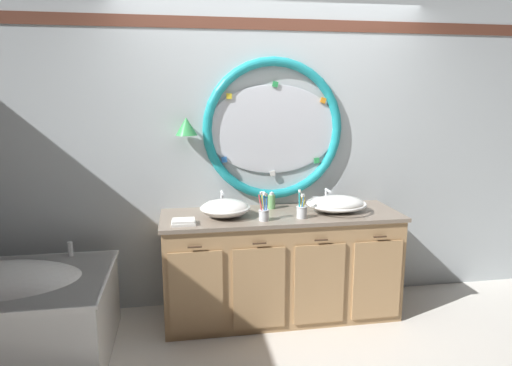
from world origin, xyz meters
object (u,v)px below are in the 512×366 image
(sink_basin_right, at_px, (336,204))
(toothbrush_holder_right, at_px, (302,211))
(soap_dispenser, at_px, (272,201))
(sink_basin_left, at_px, (225,208))
(folded_hand_towel, at_px, (184,222))
(toothbrush_holder_left, at_px, (264,213))

(sink_basin_right, relative_size, toothbrush_holder_right, 2.14)
(soap_dispenser, bearing_deg, toothbrush_holder_right, -62.75)
(sink_basin_left, distance_m, toothbrush_holder_right, 0.58)
(sink_basin_left, relative_size, folded_hand_towel, 2.24)
(sink_basin_right, bearing_deg, toothbrush_holder_right, -157.50)
(sink_basin_right, bearing_deg, soap_dispenser, 158.71)
(sink_basin_left, bearing_deg, toothbrush_holder_left, -29.71)
(toothbrush_holder_left, bearing_deg, toothbrush_holder_right, 4.28)
(toothbrush_holder_right, height_order, soap_dispenser, toothbrush_holder_right)
(sink_basin_right, bearing_deg, sink_basin_left, -180.00)
(sink_basin_left, relative_size, sink_basin_right, 0.81)
(sink_basin_left, height_order, soap_dispenser, soap_dispenser)
(soap_dispenser, bearing_deg, toothbrush_holder_left, -110.58)
(folded_hand_towel, bearing_deg, sink_basin_left, 26.27)
(sink_basin_left, xyz_separation_m, toothbrush_holder_right, (0.57, -0.13, -0.01))
(soap_dispenser, bearing_deg, folded_hand_towel, -154.26)
(toothbrush_holder_right, relative_size, folded_hand_towel, 1.29)
(toothbrush_holder_left, bearing_deg, sink_basin_right, 14.12)
(sink_basin_right, bearing_deg, toothbrush_holder_left, -165.88)
(sink_basin_left, xyz_separation_m, toothbrush_holder_left, (0.27, -0.16, -0.01))
(sink_basin_left, relative_size, toothbrush_holder_right, 1.73)
(sink_basin_left, height_order, folded_hand_towel, sink_basin_left)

